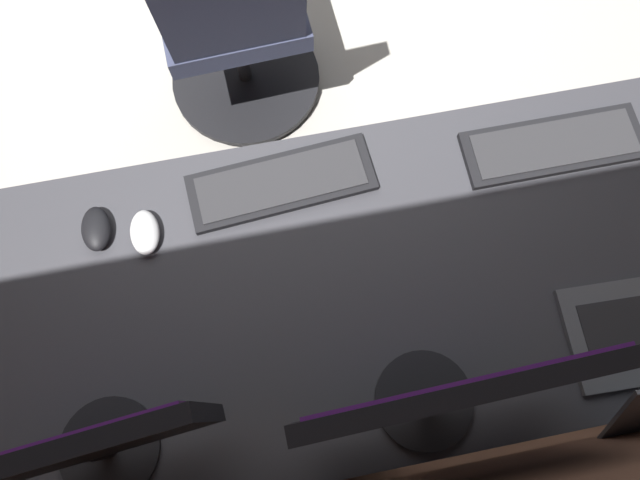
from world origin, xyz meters
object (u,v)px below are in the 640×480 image
(keyboard_spare, at_px, (281,183))
(mouse_main, at_px, (96,229))
(drawer_pedestal, at_px, (293,336))
(monitor_secondary, at_px, (60,455))
(keyboard_main, at_px, (553,145))
(monitor_primary, at_px, (449,395))
(mouse_spare, at_px, (145,232))
(office_chair, at_px, (234,23))

(keyboard_spare, relative_size, mouse_main, 4.13)
(drawer_pedestal, relative_size, mouse_main, 6.68)
(drawer_pedestal, relative_size, monitor_secondary, 1.39)
(keyboard_main, bearing_deg, monitor_primary, 48.78)
(keyboard_spare, bearing_deg, mouse_main, 4.57)
(keyboard_spare, bearing_deg, mouse_spare, 11.14)
(keyboard_spare, bearing_deg, drawer_pedestal, 81.54)
(monitor_primary, relative_size, keyboard_main, 1.25)
(monitor_primary, height_order, office_chair, monitor_primary)
(drawer_pedestal, bearing_deg, mouse_spare, -40.18)
(drawer_pedestal, relative_size, monitor_primary, 1.33)
(monitor_secondary, distance_m, office_chair, 1.32)
(drawer_pedestal, distance_m, mouse_main, 0.60)
(drawer_pedestal, bearing_deg, office_chair, -89.62)
(monitor_primary, xyz_separation_m, keyboard_spare, (0.20, -0.52, -0.23))
(drawer_pedestal, bearing_deg, keyboard_spare, -98.46)
(drawer_pedestal, xyz_separation_m, keyboard_main, (-0.68, -0.26, 0.39))
(monitor_primary, distance_m, keyboard_spare, 0.60)
(office_chair, bearing_deg, monitor_primary, 101.96)
(monitor_secondary, height_order, keyboard_spare, monitor_secondary)
(mouse_spare, bearing_deg, monitor_primary, 138.45)
(monitor_secondary, distance_m, mouse_main, 0.50)
(monitor_secondary, height_order, keyboard_main, monitor_secondary)
(keyboard_main, bearing_deg, monitor_secondary, 23.53)
(mouse_main, bearing_deg, office_chair, -117.48)
(drawer_pedestal, relative_size, office_chair, 0.72)
(monitor_primary, height_order, monitor_secondary, monitor_primary)
(monitor_secondary, relative_size, mouse_spare, 4.82)
(mouse_spare, bearing_deg, monitor_secondary, 74.87)
(drawer_pedestal, xyz_separation_m, office_chair, (0.01, -0.96, 0.11))
(monitor_secondary, bearing_deg, keyboard_main, -156.47)
(keyboard_spare, bearing_deg, monitor_primary, 111.38)
(monitor_primary, relative_size, monitor_secondary, 1.05)
(drawer_pedestal, distance_m, monitor_primary, 0.71)
(keyboard_spare, bearing_deg, keyboard_main, 177.50)
(monitor_primary, distance_m, mouse_spare, 0.73)
(monitor_secondary, distance_m, mouse_spare, 0.49)
(keyboard_main, height_order, office_chair, office_chair)
(drawer_pedestal, height_order, office_chair, office_chair)
(mouse_spare, bearing_deg, mouse_main, -15.17)
(drawer_pedestal, relative_size, keyboard_main, 1.65)
(keyboard_spare, height_order, office_chair, office_chair)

